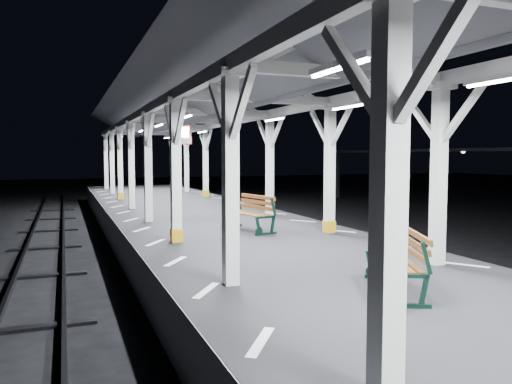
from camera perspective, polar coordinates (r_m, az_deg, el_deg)
ground at (r=10.70m, az=4.12°, el=-12.18°), size 120.00×120.00×0.00m
platform at (r=10.57m, az=4.14°, el=-9.58°), size 6.00×50.00×1.00m
hazard_stripes_left at (r=9.69m, az=-9.20°, el=-7.83°), size 1.00×48.00×0.01m
hazard_stripes_right at (r=11.70m, az=15.13°, el=-5.84°), size 1.00×48.00×0.01m
track_left at (r=9.75m, az=-24.40°, el=-13.70°), size 2.20×60.00×0.16m
track_right at (r=13.52m, az=23.90°, el=-8.71°), size 2.20×60.00×0.16m
canopy at (r=10.36m, az=4.30°, el=12.79°), size 5.40×49.00×4.65m
bench_near at (r=7.71m, az=16.30°, el=-7.43°), size 1.23×1.77×0.90m
bench_mid at (r=13.38m, az=-0.57°, el=-2.27°), size 1.01×1.85×0.95m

